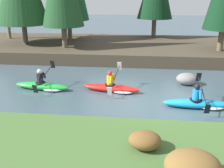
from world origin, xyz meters
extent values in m
plane|color=#425660|center=(0.00, 0.00, 0.00)|extent=(90.00, 90.00, 0.00)
cube|color=#473D2D|center=(0.00, 9.29, 0.39)|extent=(44.00, 8.30, 0.78)
cylinder|color=brown|center=(-9.07, 8.47, 1.48)|extent=(0.36, 0.36, 1.41)
cylinder|color=brown|center=(-6.19, 10.51, 1.55)|extent=(0.36, 0.36, 1.54)
cylinder|color=brown|center=(-5.68, 7.16, 1.51)|extent=(0.36, 0.36, 1.46)
cylinder|color=brown|center=(0.61, 12.17, 1.56)|extent=(0.36, 0.36, 1.57)
cylinder|color=brown|center=(4.69, 7.18, 1.47)|extent=(0.36, 0.36, 1.38)
cylinder|color=#7A664C|center=(-11.28, 10.39, 3.32)|extent=(0.28, 0.28, 5.08)
ellipsoid|color=brown|center=(-0.35, -4.38, 0.76)|extent=(0.86, 0.72, 0.47)
ellipsoid|color=brown|center=(0.66, -5.49, 0.86)|extent=(1.23, 1.02, 0.67)
ellipsoid|color=#1993D6|center=(1.81, -0.41, 0.17)|extent=(2.70, 0.61, 0.34)
cylinder|color=black|center=(1.76, -0.41, 0.31)|extent=(0.48, 0.48, 0.08)
cylinder|color=#1984CC|center=(1.76, -0.41, 0.56)|extent=(0.30, 0.30, 0.42)
sphere|color=black|center=(1.76, -0.41, 0.89)|extent=(0.23, 0.23, 0.23)
cylinder|color=#1984CC|center=(1.86, -0.17, 0.65)|extent=(0.09, 0.23, 0.35)
cylinder|color=#1984CC|center=(1.86, -0.65, 0.65)|extent=(0.09, 0.23, 0.35)
cylinder|color=black|center=(1.99, -0.41, 0.69)|extent=(0.04, 1.91, 0.65)
cube|color=black|center=(1.99, 0.54, 1.00)|extent=(0.20, 0.16, 0.41)
cube|color=black|center=(1.99, -1.36, 0.38)|extent=(0.20, 0.16, 0.41)
ellipsoid|color=white|center=(2.36, -0.41, 0.09)|extent=(1.10, 0.70, 0.18)
ellipsoid|color=red|center=(-1.82, 1.05, 0.17)|extent=(2.76, 1.00, 0.34)
cone|color=red|center=(-0.59, 0.86, 0.19)|extent=(0.38, 0.25, 0.20)
cylinder|color=black|center=(-1.87, 1.05, 0.31)|extent=(0.55, 0.55, 0.08)
cylinder|color=yellow|center=(-1.87, 1.05, 0.56)|extent=(0.34, 0.34, 0.42)
sphere|color=red|center=(-1.87, 1.05, 0.89)|extent=(0.26, 0.26, 0.23)
cylinder|color=yellow|center=(-1.73, 1.28, 0.65)|extent=(0.12, 0.24, 0.35)
cylinder|color=yellow|center=(-1.81, 0.80, 0.65)|extent=(0.12, 0.24, 0.35)
cylinder|color=black|center=(-1.64, 1.02, 0.69)|extent=(0.32, 1.90, 0.65)
cube|color=white|center=(-1.50, 1.96, 1.00)|extent=(0.22, 0.19, 0.41)
cube|color=white|center=(-1.78, 0.08, 0.38)|extent=(0.22, 0.19, 0.41)
ellipsoid|color=white|center=(-1.28, 0.96, 0.09)|extent=(1.19, 0.86, 0.18)
ellipsoid|color=green|center=(-5.15, 0.98, 0.17)|extent=(2.75, 0.93, 0.34)
cone|color=green|center=(-3.92, 0.83, 0.19)|extent=(0.37, 0.24, 0.20)
cylinder|color=black|center=(-5.20, 0.99, 0.31)|extent=(0.54, 0.54, 0.08)
cylinder|color=black|center=(-5.20, 0.99, 0.56)|extent=(0.33, 0.33, 0.42)
sphere|color=white|center=(-5.20, 0.99, 0.89)|extent=(0.26, 0.26, 0.23)
cylinder|color=black|center=(-5.07, 1.21, 0.65)|extent=(0.12, 0.23, 0.35)
cylinder|color=black|center=(-5.13, 0.74, 0.65)|extent=(0.12, 0.23, 0.35)
cylinder|color=black|center=(-4.97, 0.96, 0.69)|extent=(0.27, 1.90, 0.65)
cube|color=black|center=(-4.85, 1.90, 1.00)|extent=(0.22, 0.18, 0.41)
cube|color=black|center=(-5.09, 0.01, 0.38)|extent=(0.22, 0.18, 0.41)
ellipsoid|color=white|center=(-4.60, 0.91, 0.09)|extent=(1.18, 0.83, 0.18)
ellipsoid|color=gray|center=(1.87, 2.40, 0.30)|extent=(1.06, 0.83, 0.60)
camera|label=1|loc=(-0.59, -10.39, 4.42)|focal=42.00mm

